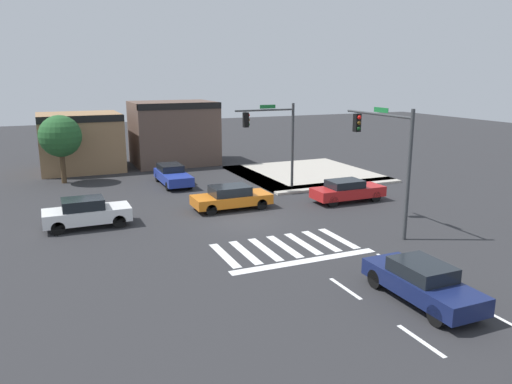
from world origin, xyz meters
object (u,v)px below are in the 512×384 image
car_white (86,213)px  car_red (347,190)px  car_orange (231,197)px  car_blue (173,175)px  traffic_signal_southeast (385,145)px  roadside_tree (60,136)px  car_navy (422,282)px  traffic_signal_northeast (273,132)px

car_white → car_red: 15.24m
car_orange → car_blue: car_orange is taller
car_red → car_blue: size_ratio=0.96×
car_blue → traffic_signal_southeast: bearing=26.4°
car_red → car_white: bearing=176.6°
roadside_tree → car_red: bearing=-39.0°
car_red → car_navy: car_navy is taller
traffic_signal_southeast → car_blue: 16.42m
car_navy → roadside_tree: size_ratio=0.94×
car_white → car_orange: bearing=2.6°
car_navy → car_orange: size_ratio=1.01×
traffic_signal_southeast → car_navy: size_ratio=1.34×
car_white → car_red: bearing=-3.4°
traffic_signal_southeast → car_blue: size_ratio=1.31×
traffic_signal_northeast → car_white: bearing=16.4°
car_red → roadside_tree: roadside_tree is taller
car_orange → car_blue: (-1.51, 7.76, -0.00)m
traffic_signal_southeast → car_red: bearing=-16.1°
car_blue → roadside_tree: roadside_tree is taller
traffic_signal_northeast → car_orange: bearing=37.8°
traffic_signal_northeast → traffic_signal_southeast: 9.96m
traffic_signal_northeast → car_blue: 7.98m
traffic_signal_northeast → car_orange: traffic_signal_northeast is taller
traffic_signal_northeast → car_blue: traffic_signal_northeast is taller
roadside_tree → traffic_signal_northeast: bearing=-32.7°
car_navy → car_orange: (-1.73, 13.98, -0.02)m
traffic_signal_southeast → roadside_tree: traffic_signal_southeast is taller
traffic_signal_northeast → car_orange: (-4.19, -3.25, -3.29)m
traffic_signal_southeast → roadside_tree: 22.98m
traffic_signal_northeast → car_blue: bearing=-38.4°
traffic_signal_northeast → car_red: traffic_signal_northeast is taller
car_red → car_blue: 12.51m
traffic_signal_southeast → car_white: 15.43m
car_orange → roadside_tree: 14.55m
traffic_signal_northeast → car_orange: size_ratio=1.28×
car_red → roadside_tree: bearing=141.0°
traffic_signal_southeast → car_orange: 9.37m
roadside_tree → car_blue: bearing=-27.6°
traffic_signal_southeast → car_white: size_ratio=1.44×
car_blue → roadside_tree: 8.41m
traffic_signal_northeast → traffic_signal_southeast: bearing=98.2°
traffic_signal_northeast → roadside_tree: traffic_signal_northeast is taller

